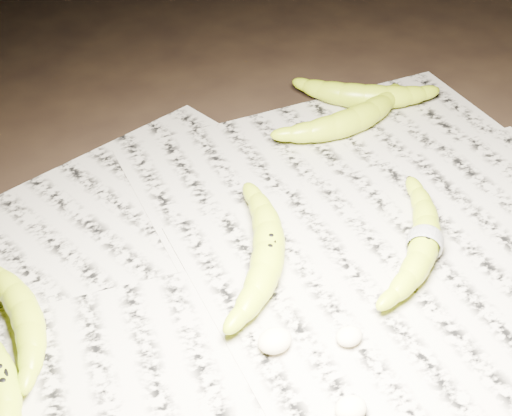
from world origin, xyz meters
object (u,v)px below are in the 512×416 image
banana_left_b (24,309)px  banana_upper_a (353,118)px  banana_left_a (1,382)px  banana_center (269,250)px  banana_upper_b (365,94)px  banana_taped (425,241)px

banana_left_b → banana_upper_a: (0.52, 0.13, 0.00)m
banana_left_b → banana_left_a: bearing=151.1°
banana_left_b → banana_center: bearing=-101.0°
banana_left_a → banana_upper_b: (0.62, 0.26, 0.00)m
banana_left_a → banana_left_b: (0.04, 0.08, 0.00)m
banana_left_a → banana_center: 0.32m
banana_center → banana_taped: 0.19m
banana_left_a → banana_center: (0.32, 0.03, 0.00)m
banana_taped → banana_upper_b: (0.14, 0.31, 0.00)m
banana_left_a → banana_taped: banana_taped is taller
banana_left_b → banana_upper_a: size_ratio=0.85×
banana_center → banana_upper_b: 0.38m
banana_left_a → banana_left_b: banana_left_b is taller
banana_left_b → banana_upper_b: 0.60m
banana_center → banana_taped: banana_center is taller
banana_taped → banana_upper_b: banana_upper_b is taller
banana_upper_a → banana_upper_b: banana_upper_a is taller
banana_upper_b → banana_center: bearing=-106.1°
banana_center → banana_upper_a: 0.31m
banana_center → banana_taped: size_ratio=1.02×
banana_left_b → banana_taped: (0.44, -0.12, 0.00)m
banana_left_b → banana_taped: same height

